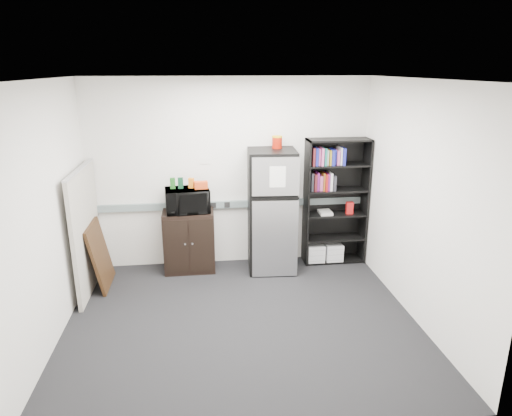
{
  "coord_description": "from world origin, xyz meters",
  "views": [
    {
      "loc": [
        -0.41,
        -4.64,
        2.82
      ],
      "look_at": [
        0.28,
        0.9,
        1.09
      ],
      "focal_mm": 32.0,
      "sensor_mm": 36.0,
      "label": 1
    }
  ],
  "objects_px": {
    "microwave": "(187,200)",
    "bookshelf": "(334,199)",
    "refrigerator": "(272,211)",
    "cubicle_partition": "(86,230)",
    "cabinet": "(189,241)"
  },
  "relations": [
    {
      "from": "bookshelf",
      "to": "microwave",
      "type": "bearing_deg",
      "value": -177.8
    },
    {
      "from": "cubicle_partition",
      "to": "refrigerator",
      "type": "bearing_deg",
      "value": 7.88
    },
    {
      "from": "microwave",
      "to": "bookshelf",
      "type": "bearing_deg",
      "value": -4.15
    },
    {
      "from": "cubicle_partition",
      "to": "microwave",
      "type": "distance_m",
      "value": 1.37
    },
    {
      "from": "cubicle_partition",
      "to": "refrigerator",
      "type": "xyz_separation_m",
      "value": [
        2.46,
        0.34,
        0.06
      ]
    },
    {
      "from": "bookshelf",
      "to": "cabinet",
      "type": "relative_size",
      "value": 2.09
    },
    {
      "from": "bookshelf",
      "to": "cubicle_partition",
      "type": "height_order",
      "value": "bookshelf"
    },
    {
      "from": "bookshelf",
      "to": "refrigerator",
      "type": "bearing_deg",
      "value": -171.24
    },
    {
      "from": "cabinet",
      "to": "refrigerator",
      "type": "distance_m",
      "value": 1.25
    },
    {
      "from": "refrigerator",
      "to": "microwave",
      "type": "bearing_deg",
      "value": -179.52
    },
    {
      "from": "bookshelf",
      "to": "microwave",
      "type": "distance_m",
      "value": 2.12
    },
    {
      "from": "cubicle_partition",
      "to": "microwave",
      "type": "bearing_deg",
      "value": 17.44
    },
    {
      "from": "cubicle_partition",
      "to": "bookshelf",
      "type": "bearing_deg",
      "value": 8.13
    },
    {
      "from": "bookshelf",
      "to": "cabinet",
      "type": "distance_m",
      "value": 2.18
    },
    {
      "from": "cubicle_partition",
      "to": "cabinet",
      "type": "height_order",
      "value": "cubicle_partition"
    }
  ]
}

